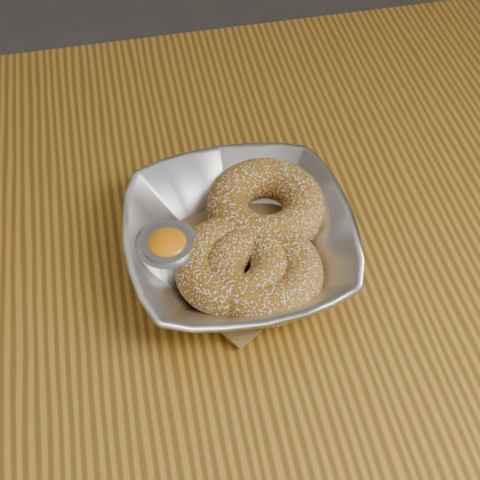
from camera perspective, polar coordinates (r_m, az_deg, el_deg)
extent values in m
cube|color=brown|center=(0.64, -5.60, -5.80)|extent=(1.20, 0.80, 0.04)
cube|color=brown|center=(1.26, 18.34, 2.48)|extent=(0.06, 0.06, 0.71)
imported|color=#B0B3B7|center=(0.62, 0.00, -0.23)|extent=(0.21, 0.21, 0.05)
cube|color=brown|center=(0.63, 0.00, -1.16)|extent=(0.20, 0.20, 0.00)
torus|color=brown|center=(0.64, 2.20, 2.90)|extent=(0.12, 0.12, 0.04)
torus|color=brown|center=(0.60, -0.61, -2.19)|extent=(0.12, 0.12, 0.04)
torus|color=brown|center=(0.60, 1.93, -2.80)|extent=(0.13, 0.13, 0.04)
cylinder|color=#B0B3B7|center=(0.61, -6.04, -1.44)|extent=(0.06, 0.06, 0.04)
cylinder|color=gray|center=(0.61, -6.08, -1.22)|extent=(0.05, 0.05, 0.04)
ellipsoid|color=orange|center=(0.60, -6.16, -0.60)|extent=(0.04, 0.04, 0.03)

